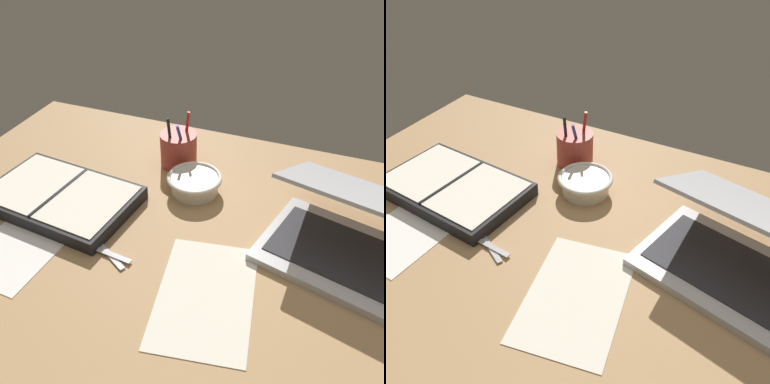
# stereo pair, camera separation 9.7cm
# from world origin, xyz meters

# --- Properties ---
(desk_top) EXTENTS (1.40, 1.00, 0.02)m
(desk_top) POSITION_xyz_m (0.00, 0.00, 0.01)
(desk_top) COLOR tan
(desk_top) RESTS_ON ground
(laptop) EXTENTS (0.39, 0.37, 0.18)m
(laptop) POSITION_xyz_m (0.33, 0.10, 0.07)
(laptop) COLOR #B7B7BC
(laptop) RESTS_ON desk_top
(bowl) EXTENTS (0.14, 0.14, 0.05)m
(bowl) POSITION_xyz_m (-0.05, 0.19, 0.05)
(bowl) COLOR silver
(bowl) RESTS_ON desk_top
(pen_cup) EXTENTS (0.10, 0.10, 0.16)m
(pen_cup) POSITION_xyz_m (-0.13, 0.29, 0.07)
(pen_cup) COLOR #9E382D
(pen_cup) RESTS_ON desk_top
(planner) EXTENTS (0.38, 0.26, 0.04)m
(planner) POSITION_xyz_m (-0.33, 0.02, 0.04)
(planner) COLOR black
(planner) RESTS_ON desk_top
(scissors) EXTENTS (0.14, 0.08, 0.01)m
(scissors) POSITION_xyz_m (-0.18, -0.08, 0.02)
(scissors) COLOR #B7B7BC
(scissors) RESTS_ON desk_top
(paper_sheet_front) EXTENTS (0.23, 0.31, 0.00)m
(paper_sheet_front) POSITION_xyz_m (0.09, -0.12, 0.02)
(paper_sheet_front) COLOR silver
(paper_sheet_front) RESTS_ON desk_top
(paper_sheet_beside_planner) EXTENTS (0.19, 0.25, 0.00)m
(paper_sheet_beside_planner) POSITION_xyz_m (-0.33, -0.13, 0.02)
(paper_sheet_beside_planner) COLOR white
(paper_sheet_beside_planner) RESTS_ON desk_top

